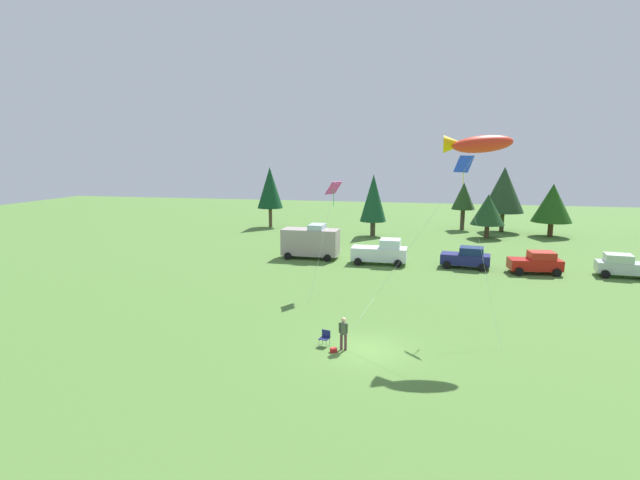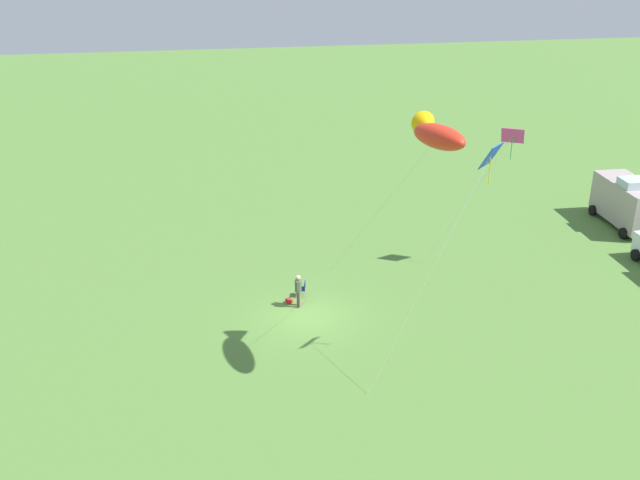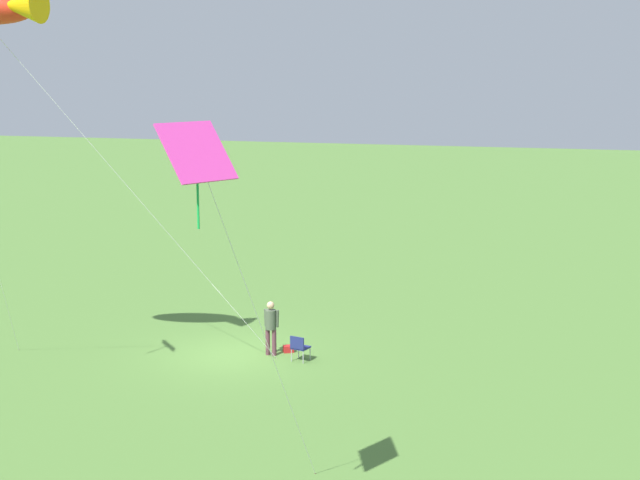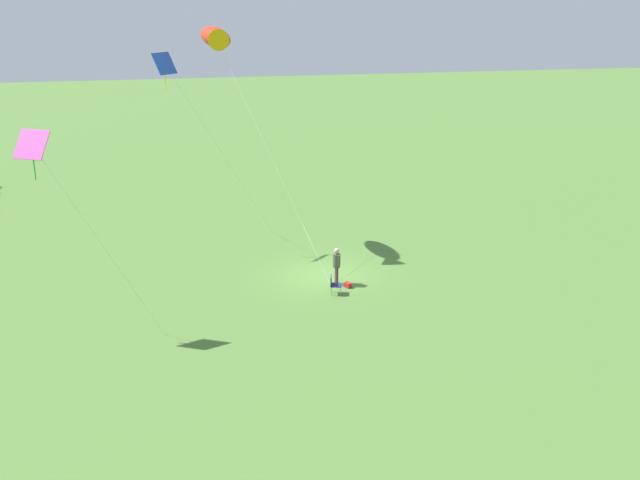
{
  "view_description": "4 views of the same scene",
  "coord_description": "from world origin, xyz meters",
  "px_view_note": "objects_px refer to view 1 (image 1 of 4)",
  "views": [
    {
      "loc": [
        3.03,
        -24.35,
        9.99
      ],
      "look_at": [
        -3.15,
        3.17,
        5.1
      ],
      "focal_mm": 28.0,
      "sensor_mm": 36.0,
      "label": 1
    },
    {
      "loc": [
        31.84,
        -4.75,
        18.26
      ],
      "look_at": [
        -2.52,
        1.07,
        2.96
      ],
      "focal_mm": 42.0,
      "sensor_mm": 36.0,
      "label": 2
    },
    {
      "loc": [
        -10.03,
        25.15,
        8.85
      ],
      "look_at": [
        -2.71,
        -0.37,
        3.76
      ],
      "focal_mm": 50.0,
      "sensor_mm": 36.0,
      "label": 3
    },
    {
      "loc": [
        -31.79,
        6.85,
        12.91
      ],
      "look_at": [
        -3.71,
        1.03,
        3.09
      ],
      "focal_mm": 42.0,
      "sensor_mm": 36.0,
      "label": 4
    }
  ],
  "objects_px": {
    "truck_white_pickup": "(381,252)",
    "kite_diamond_rainbow": "(333,190)",
    "person_kite_flyer": "(343,331)",
    "kite_diamond_blue": "(465,168)",
    "folding_chair": "(325,337)",
    "car_navy_hatch": "(467,257)",
    "van_motorhome_grey": "(311,241)",
    "car_silver_compact": "(623,266)",
    "kite_large_fish": "(476,144)",
    "car_red_sedan": "(536,262)",
    "backpack_on_grass": "(333,350)"
  },
  "relations": [
    {
      "from": "van_motorhome_grey",
      "to": "person_kite_flyer",
      "type": "bearing_deg",
      "value": -70.92
    },
    {
      "from": "truck_white_pickup",
      "to": "kite_diamond_rainbow",
      "type": "xyz_separation_m",
      "value": [
        -2.72,
        -9.03,
        6.28
      ]
    },
    {
      "from": "car_navy_hatch",
      "to": "kite_large_fish",
      "type": "xyz_separation_m",
      "value": [
        -1.01,
        -16.37,
        9.55
      ]
    },
    {
      "from": "car_silver_compact",
      "to": "kite_large_fish",
      "type": "relative_size",
      "value": 0.39
    },
    {
      "from": "kite_diamond_rainbow",
      "to": "kite_diamond_blue",
      "type": "xyz_separation_m",
      "value": [
        8.89,
        -4.89,
        1.79
      ]
    },
    {
      "from": "person_kite_flyer",
      "to": "car_silver_compact",
      "type": "bearing_deg",
      "value": 139.73
    },
    {
      "from": "car_navy_hatch",
      "to": "car_silver_compact",
      "type": "bearing_deg",
      "value": 3.23
    },
    {
      "from": "folding_chair",
      "to": "kite_diamond_rainbow",
      "type": "xyz_separation_m",
      "value": [
        -1.85,
        11.43,
        6.9
      ]
    },
    {
      "from": "car_silver_compact",
      "to": "kite_diamond_blue",
      "type": "distance_m",
      "value": 20.8
    },
    {
      "from": "van_motorhome_grey",
      "to": "kite_large_fish",
      "type": "relative_size",
      "value": 0.49
    },
    {
      "from": "folding_chair",
      "to": "backpack_on_grass",
      "type": "xyz_separation_m",
      "value": [
        0.61,
        -0.78,
        -0.38
      ]
    },
    {
      "from": "truck_white_pickup",
      "to": "car_red_sedan",
      "type": "distance_m",
      "value": 13.18
    },
    {
      "from": "folding_chair",
      "to": "car_navy_hatch",
      "type": "height_order",
      "value": "car_navy_hatch"
    },
    {
      "from": "folding_chair",
      "to": "car_red_sedan",
      "type": "relative_size",
      "value": 0.19
    },
    {
      "from": "person_kite_flyer",
      "to": "car_navy_hatch",
      "type": "xyz_separation_m",
      "value": [
        7.38,
        20.88,
        -0.07
      ]
    },
    {
      "from": "backpack_on_grass",
      "to": "car_red_sedan",
      "type": "height_order",
      "value": "car_red_sedan"
    },
    {
      "from": "folding_chair",
      "to": "truck_white_pickup",
      "type": "xyz_separation_m",
      "value": [
        0.87,
        20.46,
        0.61
      ]
    },
    {
      "from": "folding_chair",
      "to": "car_red_sedan",
      "type": "bearing_deg",
      "value": 158.22
    },
    {
      "from": "folding_chair",
      "to": "kite_large_fish",
      "type": "distance_m",
      "value": 13.14
    },
    {
      "from": "truck_white_pickup",
      "to": "person_kite_flyer",
      "type": "bearing_deg",
      "value": -89.35
    },
    {
      "from": "truck_white_pickup",
      "to": "car_navy_hatch",
      "type": "height_order",
      "value": "truck_white_pickup"
    },
    {
      "from": "person_kite_flyer",
      "to": "truck_white_pickup",
      "type": "relative_size",
      "value": 0.35
    },
    {
      "from": "backpack_on_grass",
      "to": "kite_diamond_blue",
      "type": "bearing_deg",
      "value": 48.68
    },
    {
      "from": "van_motorhome_grey",
      "to": "kite_diamond_rainbow",
      "type": "distance_m",
      "value": 12.38
    },
    {
      "from": "truck_white_pickup",
      "to": "car_red_sedan",
      "type": "height_order",
      "value": "truck_white_pickup"
    },
    {
      "from": "car_red_sedan",
      "to": "car_silver_compact",
      "type": "height_order",
      "value": "same"
    },
    {
      "from": "folding_chair",
      "to": "van_motorhome_grey",
      "type": "distance_m",
      "value": 22.43
    },
    {
      "from": "van_motorhome_grey",
      "to": "car_red_sedan",
      "type": "xyz_separation_m",
      "value": [
        20.05,
        -1.95,
        -0.69
      ]
    },
    {
      "from": "folding_chair",
      "to": "kite_diamond_rainbow",
      "type": "bearing_deg",
      "value": -157.06
    },
    {
      "from": "car_red_sedan",
      "to": "kite_large_fish",
      "type": "bearing_deg",
      "value": -119.97
    },
    {
      "from": "kite_diamond_rainbow",
      "to": "car_silver_compact",
      "type": "bearing_deg",
      "value": 20.51
    },
    {
      "from": "kite_diamond_rainbow",
      "to": "van_motorhome_grey",
      "type": "bearing_deg",
      "value": 112.4
    },
    {
      "from": "car_silver_compact",
      "to": "kite_large_fish",
      "type": "height_order",
      "value": "kite_large_fish"
    },
    {
      "from": "person_kite_flyer",
      "to": "kite_diamond_blue",
      "type": "distance_m",
      "value": 12.25
    },
    {
      "from": "kite_large_fish",
      "to": "kite_diamond_rainbow",
      "type": "bearing_deg",
      "value": 141.86
    },
    {
      "from": "truck_white_pickup",
      "to": "kite_diamond_blue",
      "type": "height_order",
      "value": "kite_diamond_blue"
    },
    {
      "from": "van_motorhome_grey",
      "to": "kite_diamond_rainbow",
      "type": "height_order",
      "value": "kite_diamond_rainbow"
    },
    {
      "from": "kite_diamond_rainbow",
      "to": "kite_diamond_blue",
      "type": "distance_m",
      "value": 10.3
    },
    {
      "from": "car_red_sedan",
      "to": "folding_chair",
      "type": "bearing_deg",
      "value": -132.4
    },
    {
      "from": "car_navy_hatch",
      "to": "kite_large_fish",
      "type": "height_order",
      "value": "kite_large_fish"
    },
    {
      "from": "folding_chair",
      "to": "kite_diamond_rainbow",
      "type": "distance_m",
      "value": 13.48
    },
    {
      "from": "folding_chair",
      "to": "van_motorhome_grey",
      "type": "height_order",
      "value": "van_motorhome_grey"
    },
    {
      "from": "backpack_on_grass",
      "to": "van_motorhome_grey",
      "type": "relative_size",
      "value": 0.06
    },
    {
      "from": "kite_large_fish",
      "to": "kite_diamond_rainbow",
      "type": "height_order",
      "value": "kite_large_fish"
    },
    {
      "from": "van_motorhome_grey",
      "to": "car_red_sedan",
      "type": "height_order",
      "value": "van_motorhome_grey"
    },
    {
      "from": "van_motorhome_grey",
      "to": "kite_large_fish",
      "type": "xyz_separation_m",
      "value": [
        13.45,
        -17.42,
        8.86
      ]
    },
    {
      "from": "backpack_on_grass",
      "to": "car_silver_compact",
      "type": "relative_size",
      "value": 0.07
    },
    {
      "from": "van_motorhome_grey",
      "to": "backpack_on_grass",
      "type": "bearing_deg",
      "value": -72.26
    },
    {
      "from": "kite_large_fish",
      "to": "kite_diamond_rainbow",
      "type": "relative_size",
      "value": 1.39
    },
    {
      "from": "van_motorhome_grey",
      "to": "kite_diamond_blue",
      "type": "bearing_deg",
      "value": -47.79
    }
  ]
}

